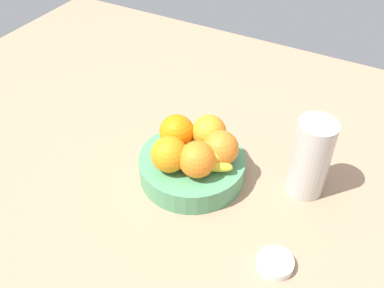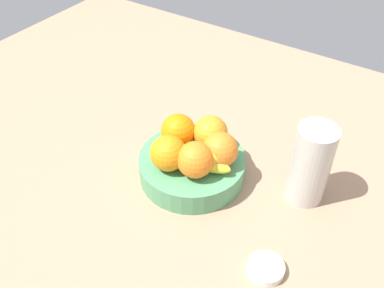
{
  "view_description": "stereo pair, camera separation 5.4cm",
  "coord_description": "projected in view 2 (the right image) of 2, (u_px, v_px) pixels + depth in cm",
  "views": [
    {
      "loc": [
        34.38,
        -59.74,
        69.82
      ],
      "look_at": [
        1.23,
        0.82,
        9.46
      ],
      "focal_mm": 39.75,
      "sensor_mm": 36.0,
      "label": 1
    },
    {
      "loc": [
        38.98,
        -56.98,
        69.82
      ],
      "look_at": [
        1.23,
        0.82,
        9.46
      ],
      "focal_mm": 39.75,
      "sensor_mm": 36.0,
      "label": 2
    }
  ],
  "objects": [
    {
      "name": "orange_back_left",
      "position": [
        220.0,
        150.0,
        0.9
      ],
      "size": [
        7.85,
        7.85,
        7.85
      ],
      "primitive_type": "sphere",
      "color": "orange",
      "rests_on": "fruit_bowl"
    },
    {
      "name": "fruit_bowl",
      "position": [
        192.0,
        166.0,
        0.96
      ],
      "size": [
        23.89,
        23.89,
        5.46
      ],
      "primitive_type": "cylinder",
      "color": "#4E9665",
      "rests_on": "ground_plane"
    },
    {
      "name": "orange_center",
      "position": [
        195.0,
        160.0,
        0.88
      ],
      "size": [
        7.85,
        7.85,
        7.85
      ],
      "primitive_type": "sphere",
      "color": "orange",
      "rests_on": "fruit_bowl"
    },
    {
      "name": "jar_lid",
      "position": [
        266.0,
        268.0,
        0.78
      ],
      "size": [
        6.92,
        6.92,
        1.78
      ],
      "primitive_type": "cylinder",
      "color": "silver",
      "rests_on": "ground_plane"
    },
    {
      "name": "orange_front_left",
      "position": [
        178.0,
        131.0,
        0.95
      ],
      "size": [
        7.85,
        7.85,
        7.85
      ],
      "primitive_type": "sphere",
      "color": "orange",
      "rests_on": "fruit_bowl"
    },
    {
      "name": "thermos_tumbler",
      "position": [
        311.0,
        164.0,
        0.87
      ],
      "size": [
        8.21,
        8.21,
        18.44
      ],
      "primitive_type": "cylinder",
      "color": "beige",
      "rests_on": "ground_plane"
    },
    {
      "name": "banana_bunch",
      "position": [
        193.0,
        157.0,
        0.9
      ],
      "size": [
        17.41,
        11.3,
        6.2
      ],
      "color": "yellow",
      "rests_on": "fruit_bowl"
    },
    {
      "name": "orange_front_right",
      "position": [
        168.0,
        153.0,
        0.9
      ],
      "size": [
        7.85,
        7.85,
        7.85
      ],
      "primitive_type": "sphere",
      "color": "orange",
      "rests_on": "fruit_bowl"
    },
    {
      "name": "ground_plane",
      "position": [
        186.0,
        179.0,
        0.99
      ],
      "size": [
        180.0,
        140.0,
        3.0
      ],
      "primitive_type": "cube",
      "color": "#A37D61"
    },
    {
      "name": "orange_back_right",
      "position": [
        210.0,
        133.0,
        0.95
      ],
      "size": [
        7.85,
        7.85,
        7.85
      ],
      "primitive_type": "sphere",
      "color": "orange",
      "rests_on": "fruit_bowl"
    }
  ]
}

